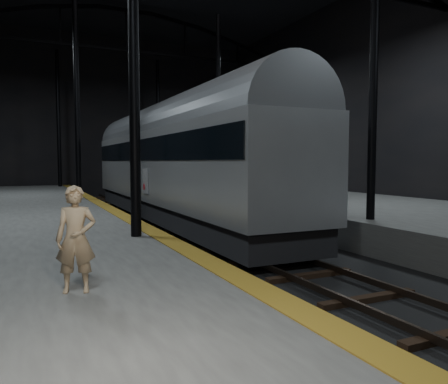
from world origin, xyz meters
TOP-DOWN VIEW (x-y plane):
  - ground at (0.00, 0.00)m, footprint 44.00×44.00m
  - platform_right at (7.50, 0.00)m, footprint 9.00×43.80m
  - tactile_strip at (-3.25, 0.00)m, footprint 0.50×43.80m
  - track at (0.00, 0.00)m, footprint 2.40×43.00m
  - train at (-0.00, 4.77)m, footprint 3.10×20.70m
  - woman at (-5.67, -8.27)m, footprint 0.63×0.49m

SIDE VIEW (x-z plane):
  - ground at x=0.00m, z-range 0.00..0.00m
  - track at x=0.00m, z-range -0.05..0.19m
  - platform_right at x=7.50m, z-range 0.00..1.00m
  - tactile_strip at x=-3.25m, z-range 1.00..1.01m
  - woman at x=-5.67m, z-range 1.00..2.52m
  - train at x=0.00m, z-range 0.32..5.85m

